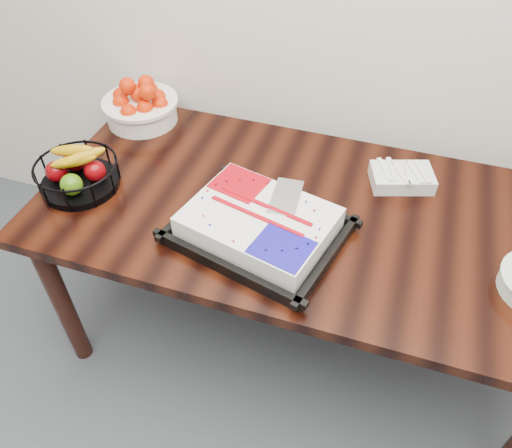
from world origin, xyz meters
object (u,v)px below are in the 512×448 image
(cake_tray, at_px, (259,225))
(table, at_px, (302,227))
(fruit_basket, at_px, (77,172))
(tangerine_bowl, at_px, (140,102))

(cake_tray, bearing_deg, table, 58.34)
(fruit_basket, bearing_deg, table, 9.86)
(table, bearing_deg, tangerine_bowl, 157.68)
(cake_tray, relative_size, fruit_basket, 2.02)
(cake_tray, xyz_separation_m, fruit_basket, (-0.67, 0.03, 0.02))
(cake_tray, bearing_deg, fruit_basket, 177.23)
(cake_tray, height_order, tangerine_bowl, tangerine_bowl)
(tangerine_bowl, bearing_deg, fruit_basket, -91.10)
(cake_tray, xyz_separation_m, tangerine_bowl, (-0.66, 0.48, 0.04))
(cake_tray, distance_m, fruit_basket, 0.67)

